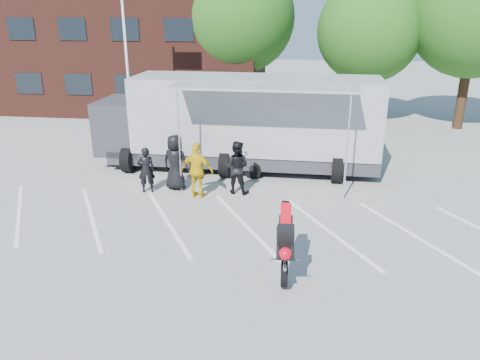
% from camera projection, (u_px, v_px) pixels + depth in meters
% --- Properties ---
extents(ground, '(100.00, 100.00, 0.00)m').
position_uv_depth(ground, '(235.00, 241.00, 12.90)').
color(ground, '#969691').
rests_on(ground, ground).
extents(parking_bay_lines, '(18.09, 13.33, 0.01)m').
position_uv_depth(parking_bay_lines, '(239.00, 225.00, 13.83)').
color(parking_bay_lines, white).
rests_on(parking_bay_lines, ground).
extents(office_building, '(18.00, 8.00, 7.00)m').
position_uv_depth(office_building, '(119.00, 51.00, 29.70)').
color(office_building, '#491F17').
rests_on(office_building, ground).
extents(flagpole, '(1.61, 0.12, 8.00)m').
position_uv_depth(flagpole, '(130.00, 32.00, 21.25)').
color(flagpole, white).
rests_on(flagpole, ground).
extents(tree_left, '(6.12, 6.12, 8.64)m').
position_uv_depth(tree_left, '(240.00, 18.00, 26.13)').
color(tree_left, '#382314').
rests_on(tree_left, ground).
extents(tree_mid, '(5.44, 5.44, 7.68)m').
position_uv_depth(tree_mid, '(369.00, 31.00, 24.54)').
color(tree_mid, '#382314').
rests_on(tree_mid, ground).
extents(tree_right, '(6.46, 6.46, 9.12)m').
position_uv_depth(tree_right, '(476.00, 12.00, 23.13)').
color(tree_right, '#382314').
rests_on(tree_right, ground).
extents(transporter_truck, '(11.49, 5.66, 3.63)m').
position_uv_depth(transporter_truck, '(243.00, 168.00, 18.82)').
color(transporter_truck, '#9A9DA2').
rests_on(transporter_truck, ground).
extents(parked_motorcycle, '(2.44, 1.34, 1.21)m').
position_uv_depth(parked_motorcycle, '(233.00, 176.00, 17.96)').
color(parked_motorcycle, '#BBBBC0').
rests_on(parked_motorcycle, ground).
extents(stunt_bike_rider, '(0.89, 1.75, 2.02)m').
position_uv_depth(stunt_bike_rider, '(283.00, 272.00, 11.36)').
color(stunt_bike_rider, black).
rests_on(stunt_bike_rider, ground).
extents(spectator_leather_a, '(1.09, 0.84, 1.98)m').
position_uv_depth(spectator_leather_a, '(175.00, 162.00, 16.34)').
color(spectator_leather_a, black).
rests_on(spectator_leather_a, ground).
extents(spectator_leather_b, '(0.68, 0.54, 1.62)m').
position_uv_depth(spectator_leather_b, '(146.00, 170.00, 16.12)').
color(spectator_leather_b, black).
rests_on(spectator_leather_b, ground).
extents(spectator_leather_c, '(1.01, 0.85, 1.85)m').
position_uv_depth(spectator_leather_c, '(237.00, 167.00, 16.01)').
color(spectator_leather_c, black).
rests_on(spectator_leather_c, ground).
extents(spectator_hivis, '(1.19, 0.67, 1.92)m').
position_uv_depth(spectator_hivis, '(197.00, 171.00, 15.57)').
color(spectator_hivis, '#E2B70B').
rests_on(spectator_hivis, ground).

